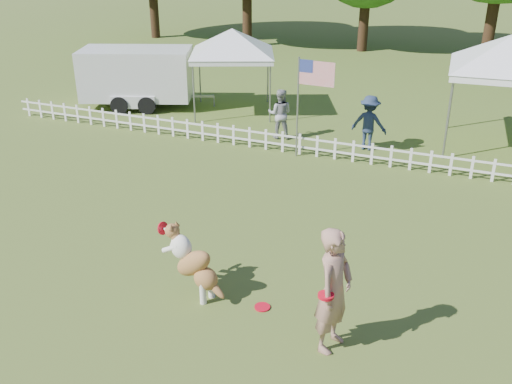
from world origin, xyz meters
The scene contains 11 objects.
ground centered at (0.00, 0.00, 0.00)m, with size 120.00×120.00×0.00m, color #45611E.
picket_fence centered at (0.00, 7.00, 0.30)m, with size 22.00×0.08×0.60m, color white, non-canonical shape.
handler centered at (1.70, -0.45, 0.98)m, with size 0.71×0.47×1.96m, color #A67863.
dog centered at (-0.77, -0.06, 0.62)m, with size 1.19×0.40×1.23m, color brown, non-canonical shape.
frisbee_on_turf centered at (0.42, 0.03, 0.01)m, with size 0.26×0.26×0.02m, color red.
canopy_tent_left centered at (-4.64, 10.06, 1.36)m, with size 2.63×2.63×2.72m, color white, non-canonical shape.
canopy_tent_right centered at (3.77, 9.67, 1.56)m, with size 3.02×3.02×3.12m, color white, non-canonical shape.
cargo_trailer centered at (-8.00, 9.42, 1.02)m, with size 4.64×2.04×2.04m, color silver, non-canonical shape.
flag_pole centered at (-1.29, 6.84, 1.36)m, with size 1.04×0.11×2.71m, color gray, non-canonical shape.
spectator_a centered at (-2.24, 8.10, 0.74)m, with size 0.72×0.56×1.48m, color #95959A.
spectator_b centered at (0.39, 8.13, 0.77)m, with size 1.00×0.57×1.55m, color #222F48.
Camera 1 is at (3.25, -7.16, 5.64)m, focal length 40.00 mm.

